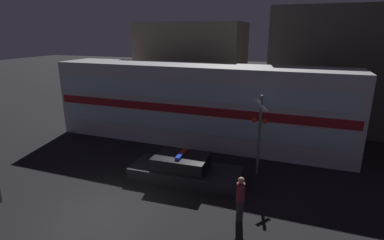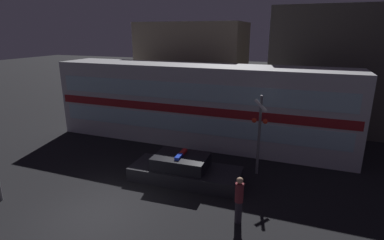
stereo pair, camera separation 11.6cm
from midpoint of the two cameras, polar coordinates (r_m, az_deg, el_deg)
ground_plane at (r=11.74m, az=-17.40°, el=-17.09°), size 120.00×120.00×0.00m
train at (r=17.50m, az=1.16°, el=3.04°), size 17.23×2.86×4.56m
police_car at (r=13.40m, az=-1.26°, el=-9.56°), size 4.91×2.06×1.27m
pedestrian at (r=10.61m, az=9.25°, el=-14.77°), size 0.29×0.29×1.72m
crossing_signal_near at (r=13.67m, az=12.92°, el=-2.09°), size 0.69×0.30×3.71m
building_left at (r=23.49m, az=0.29°, el=9.54°), size 7.78×4.52×7.01m
building_center at (r=22.27m, az=27.28°, el=8.50°), size 9.46×4.62×7.90m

